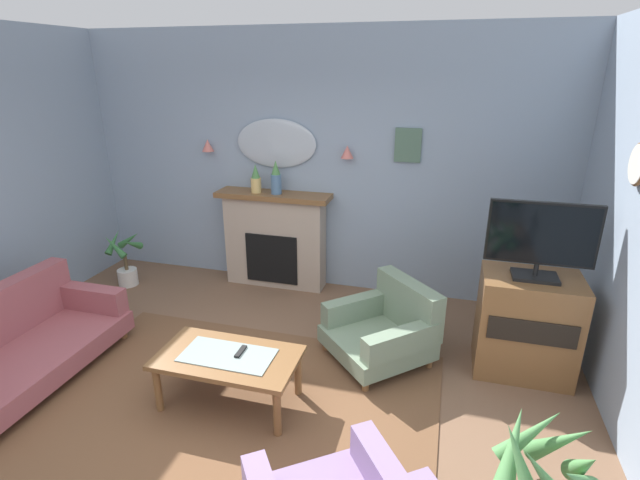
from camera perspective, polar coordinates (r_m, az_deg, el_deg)
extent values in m
cube|color=brown|center=(3.89, -12.48, -22.14)|extent=(6.61, 6.36, 0.10)
cube|color=#8C9EB2|center=(5.52, -0.48, 9.21)|extent=(6.61, 0.10, 2.97)
cube|color=brown|center=(3.98, -11.15, -19.75)|extent=(3.20, 2.40, 0.01)
cube|color=tan|center=(5.73, -5.42, -0.20)|extent=(1.20, 0.28, 1.10)
cube|color=black|center=(5.70, -5.72, -2.13)|extent=(0.64, 0.12, 0.60)
cube|color=brown|center=(5.53, -5.69, 5.37)|extent=(1.36, 0.36, 0.06)
cylinder|color=tan|center=(5.56, -7.74, 6.60)|extent=(0.12, 0.12, 0.17)
cone|color=#4C8447|center=(5.52, -7.83, 8.27)|extent=(0.10, 0.10, 0.16)
cylinder|color=#4C7093|center=(5.46, -5.33, 6.74)|extent=(0.12, 0.12, 0.23)
cone|color=#4C8447|center=(5.42, -5.39, 8.73)|extent=(0.10, 0.10, 0.16)
ellipsoid|color=#B2BCC6|center=(5.55, -5.34, 11.55)|extent=(0.96, 0.06, 0.56)
cone|color=#D17066|center=(5.87, -13.44, 11.08)|extent=(0.14, 0.14, 0.14)
cone|color=#D17066|center=(5.27, 3.31, 10.60)|extent=(0.14, 0.14, 0.14)
cylinder|color=silver|center=(4.00, 34.13, 7.59)|extent=(0.04, 0.28, 0.28)
torus|color=brown|center=(4.00, 34.13, 7.59)|extent=(0.03, 0.31, 0.31)
cube|color=#4C6B56|center=(5.22, 10.59, 11.20)|extent=(0.28, 0.03, 0.36)
cube|color=brown|center=(3.83, -11.09, -13.80)|extent=(1.10, 0.60, 0.04)
cube|color=#8C9E99|center=(3.82, -11.12, -13.50)|extent=(0.72, 0.36, 0.01)
cylinder|color=brown|center=(4.01, -19.02, -16.72)|extent=(0.06, 0.06, 0.40)
cylinder|color=brown|center=(3.62, -5.20, -20.12)|extent=(0.06, 0.06, 0.40)
cylinder|color=brown|center=(4.33, -15.44, -13.27)|extent=(0.06, 0.06, 0.40)
cylinder|color=brown|center=(3.97, -2.69, -15.85)|extent=(0.06, 0.06, 0.40)
cube|color=black|center=(3.82, -9.58, -13.19)|extent=(0.04, 0.16, 0.02)
cube|color=#934C51|center=(4.82, -31.78, -12.29)|extent=(0.84, 1.70, 0.18)
cube|color=#934C51|center=(5.20, -26.10, -6.30)|extent=(0.76, 0.16, 0.24)
cylinder|color=brown|center=(5.14, -22.66, -10.46)|extent=(0.07, 0.07, 0.10)
cylinder|color=brown|center=(5.56, -28.29, -9.00)|extent=(0.07, 0.07, 0.10)
cylinder|color=brown|center=(3.41, 4.91, -26.81)|extent=(0.06, 0.06, 0.10)
cube|color=gray|center=(4.43, 6.85, -12.14)|extent=(1.13, 1.13, 0.16)
cube|color=gray|center=(4.46, 10.64, -7.60)|extent=(0.67, 0.69, 0.45)
cube|color=gray|center=(4.57, 4.51, -8.16)|extent=(0.62, 0.60, 0.22)
cube|color=gray|center=(4.10, 9.72, -12.06)|extent=(0.62, 0.60, 0.22)
cylinder|color=brown|center=(4.58, 0.72, -12.66)|extent=(0.06, 0.06, 0.10)
cylinder|color=brown|center=(4.11, 5.51, -17.15)|extent=(0.06, 0.06, 0.10)
cylinder|color=brown|center=(4.90, 7.82, -10.51)|extent=(0.06, 0.06, 0.10)
cylinder|color=brown|center=(4.46, 13.06, -14.29)|extent=(0.06, 0.06, 0.10)
cube|color=brown|center=(4.49, 23.64, -9.34)|extent=(0.80, 0.56, 0.90)
cube|color=black|center=(4.21, 24.28, -10.14)|extent=(0.68, 0.02, 0.20)
cube|color=black|center=(4.28, 24.54, -4.02)|extent=(0.36, 0.24, 0.03)
cylinder|color=black|center=(4.26, 24.67, -3.22)|extent=(0.04, 0.04, 0.10)
cube|color=black|center=(4.15, 25.28, 0.71)|extent=(0.84, 0.04, 0.52)
cube|color=black|center=(4.13, 25.33, 0.62)|extent=(0.80, 0.01, 0.48)
cylinder|color=silver|center=(6.29, -22.22, -4.17)|extent=(0.23, 0.23, 0.20)
cylinder|color=brown|center=(6.21, -22.47, -2.41)|extent=(0.04, 0.04, 0.22)
cone|color=#38753D|center=(6.06, -21.77, -0.44)|extent=(0.10, 0.33, 0.23)
cone|color=#38753D|center=(6.23, -22.08, 0.07)|extent=(0.32, 0.10, 0.26)
cone|color=#38753D|center=(6.21, -23.72, -0.22)|extent=(0.09, 0.30, 0.28)
cone|color=#38753D|center=(6.04, -23.58, -0.75)|extent=(0.31, 0.11, 0.28)
cone|color=#4C8447|center=(2.89, 29.24, -22.70)|extent=(0.11, 0.34, 0.39)
cone|color=#4C8447|center=(2.97, 27.02, -20.89)|extent=(0.35, 0.27, 0.38)
cone|color=#4C8447|center=(2.95, 23.99, -20.73)|extent=(0.40, 0.26, 0.34)
cone|color=#4C8447|center=(2.85, 22.32, -22.03)|extent=(0.21, 0.40, 0.34)
cone|color=#4C8447|center=(2.75, 23.21, -23.98)|extent=(0.29, 0.34, 0.39)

